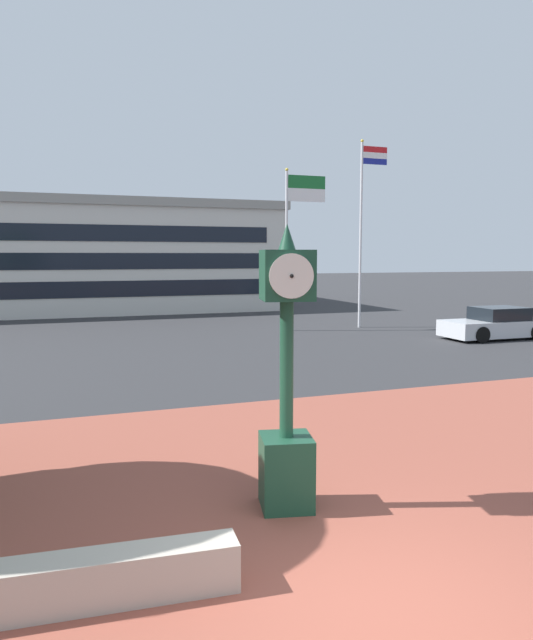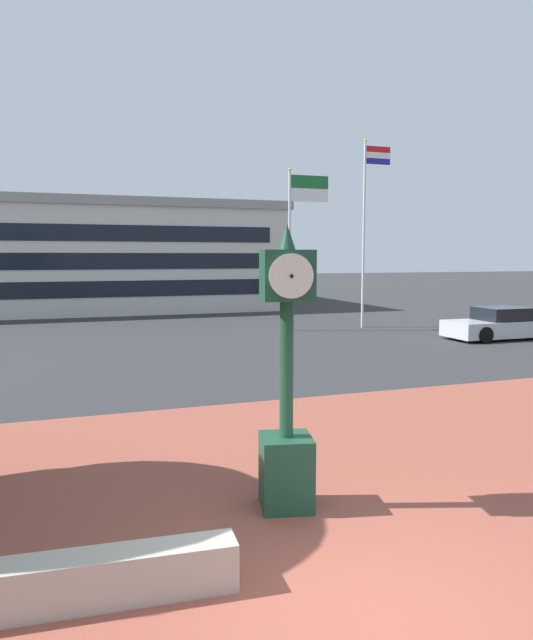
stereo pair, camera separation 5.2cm
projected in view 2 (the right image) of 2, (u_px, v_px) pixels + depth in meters
ground_plane at (377, 614)px, 5.48m from camera, size 200.00×200.00×0.00m
plaza_brick_paving at (296, 523)px, 7.37m from camera, size 44.00×12.02×0.01m
planter_wall at (71, 583)px, 5.57m from camera, size 3.22×0.63×0.50m
street_clock at (286, 390)px, 7.67m from camera, size 0.79×0.80×3.75m
car_street_mid at (499, 325)px, 23.74m from camera, size 4.30×1.98×1.28m
flagpole_primary at (296, 230)px, 25.97m from camera, size 1.92×0.14×7.17m
flagpole_secondary at (366, 222)px, 27.08m from camera, size 1.37×0.14×8.63m
civic_building at (73, 256)px, 38.77m from camera, size 25.12×15.81×6.62m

